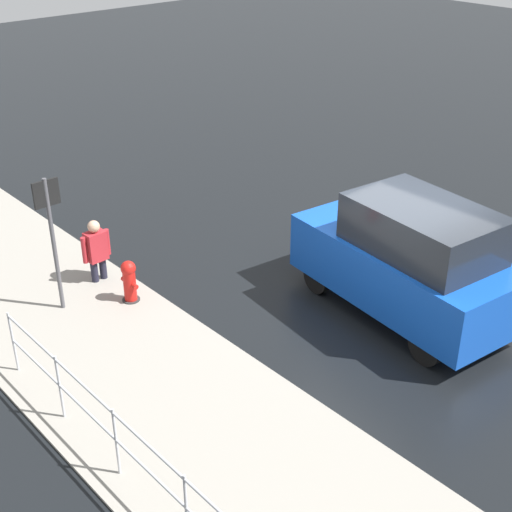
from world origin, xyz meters
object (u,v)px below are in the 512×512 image
object	(u,v)px
moving_hatchback	(408,260)
fire_hydrant	(130,282)
sign_post	(51,226)
pedestrian	(96,248)

from	to	relation	value
moving_hatchback	fire_hydrant	distance (m)	4.71
moving_hatchback	sign_post	xyz separation A→B (m)	(3.94, 4.23, 0.55)
moving_hatchback	sign_post	bearing A→B (deg)	47.02
fire_hydrant	sign_post	size ratio (longest dim) A/B	0.33
moving_hatchback	fire_hydrant	xyz separation A→B (m)	(3.37, 3.24, -0.63)
sign_post	pedestrian	bearing A→B (deg)	-66.81
moving_hatchback	pedestrian	xyz separation A→B (m)	(4.36, 3.27, -0.34)
pedestrian	sign_post	bearing A→B (deg)	113.19
pedestrian	sign_post	size ratio (longest dim) A/B	0.51
fire_hydrant	sign_post	distance (m)	1.65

